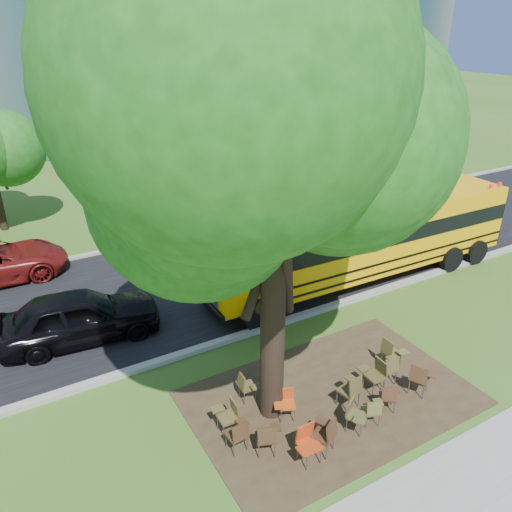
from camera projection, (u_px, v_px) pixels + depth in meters
ground at (287, 400)px, 12.56m from camera, size 160.00×160.00×0.00m
dirt_patch at (331, 397)px, 12.61m from camera, size 7.00×4.50×0.03m
asphalt_road at (182, 284)px, 18.04m from camera, size 80.00×8.00×0.04m
kerb_near at (232, 338)px, 14.88m from camera, size 80.00×0.25×0.14m
kerb_far at (145, 243)px, 21.23m from camera, size 80.00×0.25×0.14m
bg_tree_3 at (271, 101)px, 25.00m from camera, size 5.60×5.60×7.84m
bg_tree_4 at (401, 106)px, 28.12m from camera, size 5.00×5.00×6.85m
main_tree at (275, 168)px, 9.59m from camera, size 7.20×7.20×9.70m
school_bus at (373, 233)px, 18.06m from camera, size 12.01×2.98×2.92m
chair_0 at (239, 433)px, 10.83m from camera, size 0.57×0.54×0.87m
chair_1 at (267, 436)px, 10.73m from camera, size 0.72×0.56×0.89m
chair_2 at (326, 432)px, 10.78m from camera, size 0.64×0.76×0.94m
chair_3 at (307, 441)px, 10.57m from camera, size 0.60×0.54×0.92m
chair_4 at (373, 409)px, 11.56m from camera, size 0.62×0.49×0.78m
chair_5 at (354, 413)px, 11.39m from camera, size 0.57×0.70×0.85m
chair_6 at (376, 372)px, 12.65m from camera, size 0.54×0.61×0.93m
chair_7 at (420, 377)px, 12.48m from camera, size 0.76×0.63×0.94m
chair_8 at (229, 413)px, 11.35m from camera, size 0.52×0.60×0.90m
chair_9 at (286, 401)px, 11.80m from camera, size 0.65×0.51×0.80m
chair_10 at (246, 385)px, 12.30m from camera, size 0.48×0.57×0.82m
chair_11 at (351, 388)px, 12.06m from camera, size 0.64×0.65×0.96m
chair_12 at (391, 351)px, 13.48m from camera, size 0.53×0.59×0.91m
chair_13 at (389, 367)px, 12.87m from camera, size 0.65×0.53×0.90m
chair_14 at (389, 395)px, 11.98m from camera, size 0.68×0.54×0.80m
black_car at (79, 316)px, 14.65m from camera, size 4.79×2.29×1.58m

